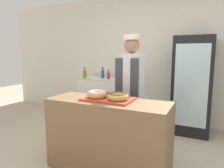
{
  "coord_description": "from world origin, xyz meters",
  "views": [
    {
      "loc": [
        1.06,
        -2.07,
        1.44
      ],
      "look_at": [
        0.0,
        0.1,
        1.07
      ],
      "focal_mm": 32.0,
      "sensor_mm": 36.0,
      "label": 1
    }
  ],
  "objects_px": {
    "brownie_back_left": "(108,94)",
    "bottle_red": "(109,75)",
    "bottle_orange": "(119,74)",
    "donut_chocolate_glaze": "(118,96)",
    "serving_tray": "(108,99)",
    "chest_freezer": "(104,98)",
    "baker_person": "(131,91)",
    "bottle_amber": "(85,74)",
    "beverage_fridge": "(192,86)",
    "bottle_blue": "(103,74)",
    "brownie_back_right": "(119,95)",
    "donut_light_glaze": "(97,94)"
  },
  "relations": [
    {
      "from": "beverage_fridge",
      "to": "bottle_orange",
      "type": "bearing_deg",
      "value": -175.92
    },
    {
      "from": "brownie_back_right",
      "to": "bottle_blue",
      "type": "distance_m",
      "value": 1.97
    },
    {
      "from": "beverage_fridge",
      "to": "chest_freezer",
      "type": "distance_m",
      "value": 1.85
    },
    {
      "from": "serving_tray",
      "to": "chest_freezer",
      "type": "relative_size",
      "value": 0.55
    },
    {
      "from": "baker_person",
      "to": "serving_tray",
      "type": "bearing_deg",
      "value": -94.46
    },
    {
      "from": "bottle_blue",
      "to": "donut_light_glaze",
      "type": "bearing_deg",
      "value": -63.37
    },
    {
      "from": "chest_freezer",
      "to": "bottle_amber",
      "type": "relative_size",
      "value": 4.49
    },
    {
      "from": "bottle_amber",
      "to": "chest_freezer",
      "type": "bearing_deg",
      "value": 27.7
    },
    {
      "from": "bottle_blue",
      "to": "baker_person",
      "type": "bearing_deg",
      "value": -46.0
    },
    {
      "from": "serving_tray",
      "to": "chest_freezer",
      "type": "xyz_separation_m",
      "value": [
        -1.0,
        1.76,
        -0.44
      ]
    },
    {
      "from": "brownie_back_right",
      "to": "donut_light_glaze",
      "type": "bearing_deg",
      "value": -142.04
    },
    {
      "from": "beverage_fridge",
      "to": "bottle_red",
      "type": "height_order",
      "value": "beverage_fridge"
    },
    {
      "from": "donut_chocolate_glaze",
      "to": "chest_freezer",
      "type": "height_order",
      "value": "donut_chocolate_glaze"
    },
    {
      "from": "brownie_back_left",
      "to": "bottle_orange",
      "type": "distance_m",
      "value": 1.59
    },
    {
      "from": "beverage_fridge",
      "to": "bottle_red",
      "type": "distance_m",
      "value": 1.65
    },
    {
      "from": "donut_chocolate_glaze",
      "to": "bottle_amber",
      "type": "bearing_deg",
      "value": 133.6
    },
    {
      "from": "donut_chocolate_glaze",
      "to": "baker_person",
      "type": "xyz_separation_m",
      "value": [
        -0.09,
        0.67,
        -0.07
      ]
    },
    {
      "from": "donut_chocolate_glaze",
      "to": "serving_tray",
      "type": "bearing_deg",
      "value": 167.51
    },
    {
      "from": "brownie_back_left",
      "to": "baker_person",
      "type": "xyz_separation_m",
      "value": [
        0.13,
        0.49,
        -0.04
      ]
    },
    {
      "from": "baker_person",
      "to": "bottle_amber",
      "type": "height_order",
      "value": "baker_person"
    },
    {
      "from": "baker_person",
      "to": "bottle_blue",
      "type": "distance_m",
      "value": 1.57
    },
    {
      "from": "donut_light_glaze",
      "to": "baker_person",
      "type": "xyz_separation_m",
      "value": [
        0.19,
        0.67,
        -0.07
      ]
    },
    {
      "from": "chest_freezer",
      "to": "bottle_red",
      "type": "height_order",
      "value": "bottle_red"
    },
    {
      "from": "bottle_orange",
      "to": "beverage_fridge",
      "type": "bearing_deg",
      "value": 4.08
    },
    {
      "from": "brownie_back_left",
      "to": "bottle_red",
      "type": "relative_size",
      "value": 0.39
    },
    {
      "from": "serving_tray",
      "to": "brownie_back_right",
      "type": "relative_size",
      "value": 7.61
    },
    {
      "from": "baker_person",
      "to": "bottle_orange",
      "type": "xyz_separation_m",
      "value": [
        -0.64,
        1.02,
        0.12
      ]
    },
    {
      "from": "serving_tray",
      "to": "donut_light_glaze",
      "type": "relative_size",
      "value": 2.37
    },
    {
      "from": "donut_light_glaze",
      "to": "baker_person",
      "type": "distance_m",
      "value": 0.69
    },
    {
      "from": "bottle_blue",
      "to": "brownie_back_left",
      "type": "bearing_deg",
      "value": -59.5
    },
    {
      "from": "brownie_back_right",
      "to": "bottle_red",
      "type": "xyz_separation_m",
      "value": [
        -0.91,
        1.5,
        0.06
      ]
    },
    {
      "from": "brownie_back_left",
      "to": "bottle_orange",
      "type": "relative_size",
      "value": 0.28
    },
    {
      "from": "donut_chocolate_glaze",
      "to": "donut_light_glaze",
      "type": "bearing_deg",
      "value": 180.0
    },
    {
      "from": "bottle_amber",
      "to": "bottle_orange",
      "type": "height_order",
      "value": "bottle_orange"
    },
    {
      "from": "serving_tray",
      "to": "beverage_fridge",
      "type": "distance_m",
      "value": 1.93
    },
    {
      "from": "beverage_fridge",
      "to": "donut_chocolate_glaze",
      "type": "bearing_deg",
      "value": -110.57
    },
    {
      "from": "donut_light_glaze",
      "to": "brownie_back_right",
      "type": "xyz_separation_m",
      "value": [
        0.22,
        0.17,
        -0.03
      ]
    },
    {
      "from": "brownie_back_right",
      "to": "brownie_back_left",
      "type": "bearing_deg",
      "value": 180.0
    },
    {
      "from": "donut_chocolate_glaze",
      "to": "brownie_back_right",
      "type": "height_order",
      "value": "donut_chocolate_glaze"
    },
    {
      "from": "serving_tray",
      "to": "brownie_back_left",
      "type": "xyz_separation_m",
      "value": [
        -0.08,
        0.14,
        0.03
      ]
    },
    {
      "from": "brownie_back_left",
      "to": "brownie_back_right",
      "type": "relative_size",
      "value": 1.0
    },
    {
      "from": "serving_tray",
      "to": "bottle_blue",
      "type": "distance_m",
      "value": 2.04
    },
    {
      "from": "baker_person",
      "to": "bottle_orange",
      "type": "distance_m",
      "value": 1.21
    },
    {
      "from": "bottle_amber",
      "to": "beverage_fridge",
      "type": "bearing_deg",
      "value": 5.03
    },
    {
      "from": "brownie_back_left",
      "to": "bottle_amber",
      "type": "height_order",
      "value": "bottle_amber"
    },
    {
      "from": "serving_tray",
      "to": "bottle_amber",
      "type": "distance_m",
      "value": 2.08
    },
    {
      "from": "brownie_back_right",
      "to": "bottle_blue",
      "type": "bearing_deg",
      "value": 124.64
    },
    {
      "from": "bottle_orange",
      "to": "donut_chocolate_glaze",
      "type": "bearing_deg",
      "value": -66.67
    },
    {
      "from": "donut_chocolate_glaze",
      "to": "bottle_blue",
      "type": "relative_size",
      "value": 1.05
    },
    {
      "from": "donut_chocolate_glaze",
      "to": "baker_person",
      "type": "height_order",
      "value": "baker_person"
    }
  ]
}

